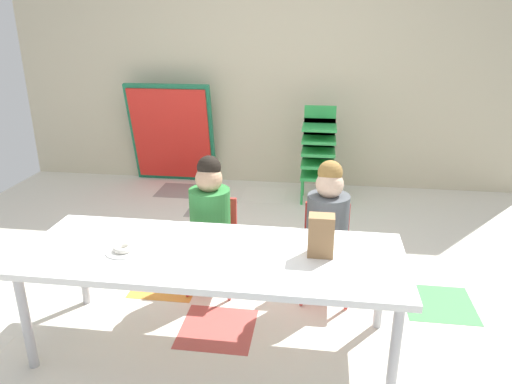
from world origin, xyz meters
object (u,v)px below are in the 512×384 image
paper_bag_brown (321,236)px  paper_plate_near_edge (123,251)px  donut_powdered_on_plate (123,248)px  seated_child_near_camera (210,212)px  craft_table (213,260)px  kid_chair_green_stack (318,149)px  seated_child_middle_seat (328,218)px  folded_activity_table (172,134)px

paper_bag_brown → paper_plate_near_edge: size_ratio=1.22×
donut_powdered_on_plate → seated_child_near_camera: bearing=64.6°
craft_table → paper_bag_brown: size_ratio=9.00×
seated_child_near_camera → kid_chair_green_stack: size_ratio=1.00×
paper_plate_near_edge → seated_child_middle_seat: bearing=31.7°
seated_child_near_camera → folded_activity_table: size_ratio=0.84×
folded_activity_table → paper_bag_brown: (1.60, -2.62, 0.15)m
kid_chair_green_stack → paper_plate_near_edge: kid_chair_green_stack is taller
craft_table → paper_plate_near_edge: size_ratio=11.00×
craft_table → seated_child_near_camera: (-0.15, 0.59, 0.02)m
craft_table → paper_bag_brown: paper_bag_brown is taller
craft_table → paper_plate_near_edge: paper_plate_near_edge is taller
seated_child_near_camera → paper_plate_near_edge: bearing=-115.4°
seated_child_near_camera → seated_child_middle_seat: bearing=0.0°
craft_table → paper_bag_brown: bearing=4.6°
kid_chair_green_stack → folded_activity_table: 1.59m
seated_child_near_camera → folded_activity_table: 2.26m
folded_activity_table → paper_plate_near_edge: (0.59, -2.72, 0.05)m
seated_child_middle_seat → paper_bag_brown: (-0.04, -0.54, 0.14)m
craft_table → folded_activity_table: bearing=111.6°
kid_chair_green_stack → seated_child_near_camera: bearing=-110.5°
seated_child_middle_seat → donut_powdered_on_plate: 1.24m
craft_table → seated_child_middle_seat: bearing=44.7°
craft_table → paper_bag_brown: (0.55, 0.04, 0.16)m
seated_child_near_camera → paper_plate_near_edge: (-0.31, -0.65, 0.03)m
craft_table → folded_activity_table: size_ratio=1.82×
craft_table → seated_child_near_camera: seated_child_near_camera is taller
craft_table → kid_chair_green_stack: bearing=77.7°
seated_child_near_camera → kid_chair_green_stack: seated_child_near_camera is taller
seated_child_middle_seat → kid_chair_green_stack: bearing=92.7°
folded_activity_table → paper_bag_brown: 3.07m
donut_powdered_on_plate → paper_plate_near_edge: bearing=0.0°
craft_table → donut_powdered_on_plate: 0.47m
seated_child_near_camera → donut_powdered_on_plate: bearing=-115.4°
donut_powdered_on_plate → folded_activity_table: bearing=102.3°
craft_table → seated_child_near_camera: bearing=104.2°
paper_bag_brown → folded_activity_table: bearing=121.5°
craft_table → donut_powdered_on_plate: bearing=-172.3°
seated_child_middle_seat → donut_powdered_on_plate: (-1.05, -0.65, 0.05)m
seated_child_middle_seat → paper_bag_brown: 0.56m
kid_chair_green_stack → paper_bag_brown: size_ratio=4.18×
paper_plate_near_edge → folded_activity_table: bearing=102.3°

